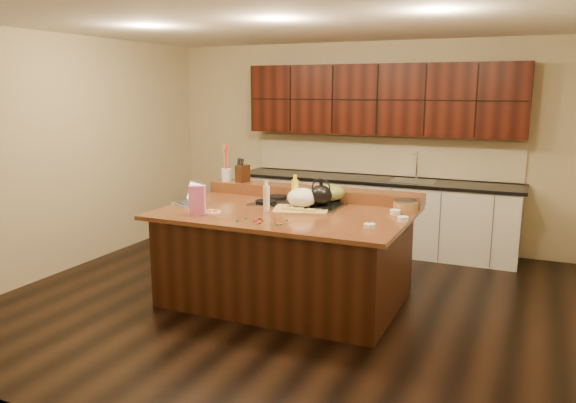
% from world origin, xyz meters
% --- Properties ---
extents(room, '(5.52, 5.02, 2.72)m').
position_xyz_m(room, '(0.00, 0.00, 1.35)').
color(room, black).
rests_on(room, ground).
extents(island, '(2.40, 1.60, 0.92)m').
position_xyz_m(island, '(0.00, 0.00, 0.46)').
color(island, black).
rests_on(island, ground).
extents(back_ledge, '(2.40, 0.30, 0.12)m').
position_xyz_m(back_ledge, '(0.00, 0.70, 0.98)').
color(back_ledge, black).
rests_on(back_ledge, island).
extents(cooktop, '(0.92, 0.52, 0.05)m').
position_xyz_m(cooktop, '(0.00, 0.30, 0.94)').
color(cooktop, gray).
rests_on(cooktop, island).
extents(back_counter, '(3.70, 0.66, 2.40)m').
position_xyz_m(back_counter, '(0.30, 2.23, 0.98)').
color(back_counter, silver).
rests_on(back_counter, ground).
extents(kettle, '(0.23, 0.23, 0.20)m').
position_xyz_m(kettle, '(0.30, 0.17, 1.06)').
color(kettle, black).
rests_on(kettle, cooktop).
extents(green_bowl, '(0.35, 0.35, 0.17)m').
position_xyz_m(green_bowl, '(0.30, 0.43, 1.05)').
color(green_bowl, olive).
rests_on(green_bowl, cooktop).
extents(laptop, '(0.40, 0.37, 0.22)m').
position_xyz_m(laptop, '(-1.02, -0.12, 0.98)').
color(laptop, '#B7B7BC').
rests_on(laptop, island).
extents(oil_bottle, '(0.08, 0.08, 0.27)m').
position_xyz_m(oil_bottle, '(-0.00, 0.23, 1.06)').
color(oil_bottle, yellow).
rests_on(oil_bottle, island).
extents(vinegar_bottle, '(0.08, 0.08, 0.25)m').
position_xyz_m(vinegar_bottle, '(-0.16, -0.10, 1.04)').
color(vinegar_bottle, silver).
rests_on(vinegar_bottle, island).
extents(wooden_tray, '(0.61, 0.51, 0.21)m').
position_xyz_m(wooden_tray, '(0.13, 0.10, 1.01)').
color(wooden_tray, tan).
rests_on(wooden_tray, island).
extents(ramekin_a, '(0.12, 0.12, 0.04)m').
position_xyz_m(ramekin_a, '(0.95, -0.38, 0.94)').
color(ramekin_a, white).
rests_on(ramekin_a, island).
extents(ramekin_b, '(0.11, 0.11, 0.04)m').
position_xyz_m(ramekin_b, '(1.02, 0.26, 0.94)').
color(ramekin_b, white).
rests_on(ramekin_b, island).
extents(ramekin_c, '(0.11, 0.11, 0.04)m').
position_xyz_m(ramekin_c, '(1.15, 0.00, 0.94)').
color(ramekin_c, white).
rests_on(ramekin_c, island).
extents(strainer_bowl, '(0.27, 0.27, 0.09)m').
position_xyz_m(strainer_bowl, '(1.08, 0.43, 0.97)').
color(strainer_bowl, '#996B3F').
rests_on(strainer_bowl, island).
extents(kitchen_timer, '(0.08, 0.08, 0.07)m').
position_xyz_m(kitchen_timer, '(0.93, -0.35, 0.96)').
color(kitchen_timer, silver).
rests_on(kitchen_timer, island).
extents(pink_bag, '(0.17, 0.13, 0.28)m').
position_xyz_m(pink_bag, '(-0.69, -0.51, 1.06)').
color(pink_bag, pink).
rests_on(pink_bag, island).
extents(candy_plate, '(0.18, 0.18, 0.01)m').
position_xyz_m(candy_plate, '(-0.62, -0.38, 0.93)').
color(candy_plate, white).
rests_on(candy_plate, island).
extents(package_box, '(0.10, 0.08, 0.13)m').
position_xyz_m(package_box, '(-1.15, 0.20, 0.99)').
color(package_box, '#E5CE50').
rests_on(package_box, island).
extents(utensil_crock, '(0.15, 0.15, 0.14)m').
position_xyz_m(utensil_crock, '(-1.07, 0.70, 1.11)').
color(utensil_crock, white).
rests_on(utensil_crock, back_ledge).
extents(knife_block, '(0.13, 0.18, 0.19)m').
position_xyz_m(knife_block, '(-0.86, 0.70, 1.14)').
color(knife_block, black).
rests_on(knife_block, back_ledge).
extents(gumdrop_0, '(0.02, 0.02, 0.02)m').
position_xyz_m(gumdrop_0, '(-0.06, -0.55, 0.93)').
color(gumdrop_0, red).
rests_on(gumdrop_0, island).
extents(gumdrop_1, '(0.02, 0.02, 0.02)m').
position_xyz_m(gumdrop_1, '(-0.20, -0.61, 0.93)').
color(gumdrop_1, '#198C26').
rests_on(gumdrop_1, island).
extents(gumdrop_2, '(0.02, 0.02, 0.02)m').
position_xyz_m(gumdrop_2, '(0.02, -0.61, 0.93)').
color(gumdrop_2, red).
rests_on(gumdrop_2, island).
extents(gumdrop_3, '(0.02, 0.02, 0.02)m').
position_xyz_m(gumdrop_3, '(0.18, -0.59, 0.93)').
color(gumdrop_3, '#198C26').
rests_on(gumdrop_3, island).
extents(gumdrop_4, '(0.02, 0.02, 0.02)m').
position_xyz_m(gumdrop_4, '(-0.08, -0.50, 0.93)').
color(gumdrop_4, red).
rests_on(gumdrop_4, island).
extents(gumdrop_5, '(0.02, 0.02, 0.02)m').
position_xyz_m(gumdrop_5, '(0.00, -0.51, 0.93)').
color(gumdrop_5, '#198C26').
rests_on(gumdrop_5, island).
extents(gumdrop_6, '(0.02, 0.02, 0.02)m').
position_xyz_m(gumdrop_6, '(0.13, -0.54, 0.93)').
color(gumdrop_6, red).
rests_on(gumdrop_6, island).
extents(gumdrop_7, '(0.02, 0.02, 0.02)m').
position_xyz_m(gumdrop_7, '(-0.19, -0.49, 0.93)').
color(gumdrop_7, '#198C26').
rests_on(gumdrop_7, island).
extents(gumdrop_8, '(0.02, 0.02, 0.02)m').
position_xyz_m(gumdrop_8, '(-0.06, -0.45, 0.93)').
color(gumdrop_8, red).
rests_on(gumdrop_8, island).
extents(gumdrop_9, '(0.02, 0.02, 0.02)m').
position_xyz_m(gumdrop_9, '(0.20, -0.57, 0.93)').
color(gumdrop_9, '#198C26').
rests_on(gumdrop_9, island).
extents(gumdrop_10, '(0.02, 0.02, 0.02)m').
position_xyz_m(gumdrop_10, '(-0.04, -0.45, 0.93)').
color(gumdrop_10, red).
rests_on(gumdrop_10, island).
extents(gumdrop_11, '(0.02, 0.02, 0.02)m').
position_xyz_m(gumdrop_11, '(0.19, -0.40, 0.93)').
color(gumdrop_11, '#198C26').
rests_on(gumdrop_11, island).
extents(gumdrop_12, '(0.02, 0.02, 0.02)m').
position_xyz_m(gumdrop_12, '(-0.09, -0.48, 0.93)').
color(gumdrop_12, red).
rests_on(gumdrop_12, island).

